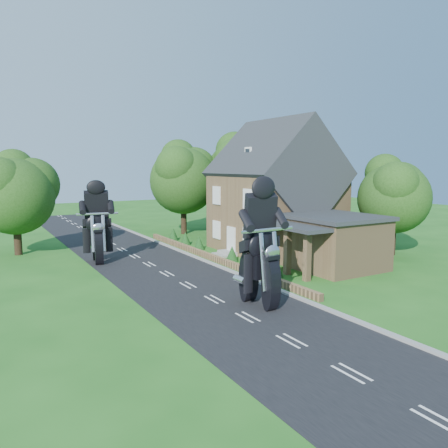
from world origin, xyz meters
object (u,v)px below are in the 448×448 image
house (276,195)px  motorcycle_follow (98,251)px  motorcycle_lead (259,287)px  annex (331,241)px  garden_wall (212,257)px

house → motorcycle_follow: house is taller
motorcycle_lead → motorcycle_follow: 13.84m
annex → motorcycle_lead: bearing=-154.1°
motorcycle_lead → motorcycle_follow: bearing=-75.3°
garden_wall → motorcycle_follow: 7.83m
motorcycle_follow → house: bearing=-179.7°
house → annex: bearing=-95.2°
annex → house: bearing=84.8°
house → annex: (-0.62, -6.80, -2.58)m
annex → garden_wall: bearing=133.8°
annex → motorcycle_follow: (-12.66, 9.06, -0.92)m
annex → motorcycle_follow: annex is taller
motorcycle_lead → garden_wall: bearing=-109.2°
house → motorcycle_lead: house is taller
garden_wall → motorcycle_follow: bearing=155.3°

